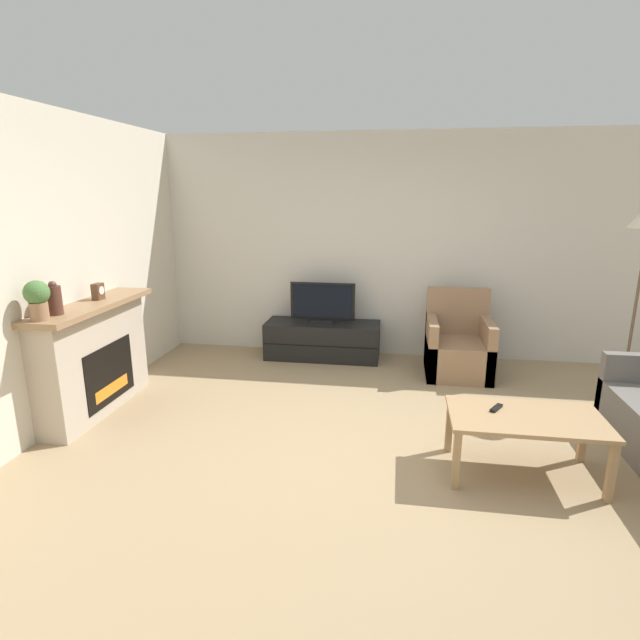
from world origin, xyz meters
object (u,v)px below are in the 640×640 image
(fireplace, at_px, (94,357))
(mantel_vase_left, at_px, (54,299))
(tv, at_px, (323,304))
(remote, at_px, (496,408))
(armchair, at_px, (458,348))
(tv_stand, at_px, (323,340))
(potted_plant, at_px, (37,298))
(coffee_table, at_px, (526,423))
(mantel_clock, at_px, (98,291))

(fireplace, height_order, mantel_vase_left, mantel_vase_left)
(fireplace, xyz_separation_m, tv, (1.86, 1.85, 0.15))
(remote, bearing_deg, fireplace, -155.61)
(mantel_vase_left, bearing_deg, tv, 51.32)
(mantel_vase_left, relative_size, armchair, 0.30)
(mantel_vase_left, distance_m, tv_stand, 3.09)
(mantel_vase_left, distance_m, tv, 2.98)
(potted_plant, bearing_deg, coffee_table, 1.34)
(mantel_vase_left, height_order, armchair, mantel_vase_left)
(armchair, bearing_deg, mantel_vase_left, -149.75)
(fireplace, bearing_deg, mantel_vase_left, -87.87)
(tv_stand, height_order, coffee_table, coffee_table)
(armchair, distance_m, coffee_table, 2.12)
(fireplace, bearing_deg, potted_plant, -88.50)
(mantel_clock, bearing_deg, tv_stand, 42.84)
(mantel_vase_left, relative_size, remote, 1.86)
(coffee_table, distance_m, remote, 0.22)
(mantel_vase_left, bearing_deg, fireplace, 92.13)
(mantel_clock, distance_m, coffee_table, 3.80)
(armchair, height_order, coffee_table, armchair)
(potted_plant, bearing_deg, mantel_clock, 89.94)
(fireplace, bearing_deg, mantel_clock, 83.35)
(fireplace, bearing_deg, tv_stand, 44.96)
(remote, bearing_deg, armchair, 123.33)
(tv_stand, xyz_separation_m, coffee_table, (1.83, -2.40, 0.18))
(armchair, distance_m, remote, 2.02)
(fireplace, distance_m, potted_plant, 0.93)
(fireplace, height_order, tv_stand, fireplace)
(coffee_table, bearing_deg, mantel_clock, 169.27)
(potted_plant, bearing_deg, tv, 53.48)
(fireplace, relative_size, coffee_table, 1.39)
(tv, xyz_separation_m, armchair, (1.59, -0.30, -0.38))
(potted_plant, distance_m, remote, 3.56)
(tv_stand, bearing_deg, fireplace, -135.04)
(mantel_vase_left, distance_m, armchair, 4.06)
(potted_plant, height_order, coffee_table, potted_plant)
(armchair, xyz_separation_m, coffee_table, (0.24, -2.10, 0.10))
(potted_plant, distance_m, tv, 3.14)
(fireplace, xyz_separation_m, armchair, (3.45, 1.55, -0.23))
(armchair, bearing_deg, mantel_clock, -157.72)
(mantel_clock, height_order, potted_plant, potted_plant)
(fireplace, bearing_deg, remote, -7.52)
(fireplace, xyz_separation_m, tv_stand, (1.86, 1.85, -0.31))
(tv, relative_size, remote, 5.31)
(mantel_vase_left, xyz_separation_m, coffee_table, (3.67, -0.10, -0.76))
(mantel_vase_left, relative_size, tv, 0.35)
(tv_stand, bearing_deg, mantel_clock, -137.16)
(mantel_clock, distance_m, armchair, 3.79)
(mantel_vase_left, distance_m, mantel_clock, 0.60)
(potted_plant, xyz_separation_m, remote, (3.48, 0.17, -0.75))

